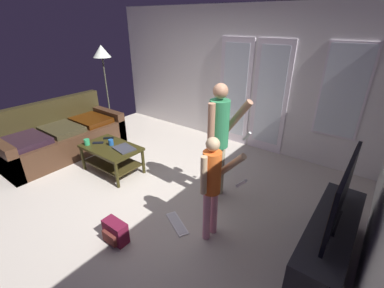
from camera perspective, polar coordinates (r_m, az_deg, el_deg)
The scene contains 16 objects.
ground_plane at distance 4.08m, azimuth -10.21°, elevation -9.82°, with size 5.62×4.87×0.02m, color #BDB2A5.
wall_back_with_doors at distance 5.30m, azimuth 9.06°, elevation 13.61°, with size 5.62×0.09×2.60m.
leather_couch at distance 5.51m, azimuth -26.29°, elevation 1.29°, with size 0.99×2.15×0.94m.
coffee_table at distance 4.51m, azimuth -16.91°, elevation -1.94°, with size 0.96×0.60×0.45m.
tv_stand at distance 3.20m, azimuth 27.24°, elevation -18.35°, with size 0.40×1.52×0.50m.
flat_screen_tv at distance 2.85m, azimuth 29.60°, elevation -9.43°, with size 0.08×1.12×0.68m.
person_adult at distance 3.44m, azimuth 5.90°, elevation 2.22°, with size 0.51×0.44×1.62m.
person_child at distance 2.85m, azimuth 4.38°, elevation -7.94°, with size 0.45×0.34×1.26m.
floor_lamp at distance 6.16m, azimuth -18.80°, elevation 17.50°, with size 0.37×0.37×1.83m.
backpack at distance 3.28m, azimuth -16.22°, elevation -17.72°, with size 0.30×0.19×0.26m.
loose_keyboard at distance 3.44m, azimuth -3.23°, elevation -16.72°, with size 0.45×0.32×0.02m.
laptop_closed at distance 4.31m, azimuth -14.43°, elevation -0.93°, with size 0.33×0.25×0.02m, color #363841.
cup_near_edge at distance 4.63m, azimuth -21.70°, elevation 0.40°, with size 0.09×0.09×0.10m, color #2A8F55.
cup_by_laptop at distance 4.49m, azimuth -17.05°, elevation 0.35°, with size 0.08×0.08×0.10m, color #1F539C.
tv_remote_black at distance 4.75m, azimuth -17.53°, elevation 1.22°, with size 0.17×0.05×0.02m, color black.
dvd_remote_slim at distance 4.63m, azimuth -19.58°, elevation 0.25°, with size 0.17×0.05×0.02m, color black.
Camera 1 is at (2.55, -2.18, 2.32)m, focal length 24.77 mm.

